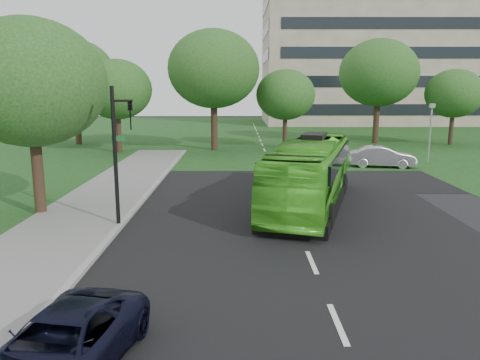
{
  "coord_description": "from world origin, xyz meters",
  "views": [
    {
      "loc": [
        -2.35,
        -16.2,
        5.48
      ],
      "look_at": [
        -2.29,
        3.65,
        1.6
      ],
      "focal_mm": 35.0,
      "sensor_mm": 36.0,
      "label": 1
    }
  ],
  "objects_px": {
    "tree_park_d": "(379,73)",
    "tree_park_f": "(74,73)",
    "tree_park_a": "(117,89)",
    "tree_park_b": "(214,69)",
    "tree_side_near": "(30,83)",
    "camera_pole": "(431,125)",
    "tree_park_c": "(286,95)",
    "sedan": "(382,157)",
    "suv": "(62,346)",
    "tree_park_e": "(454,94)",
    "office_building": "(389,44)",
    "bus": "(310,174)",
    "traffic_light": "(119,146)"
  },
  "relations": [
    {
      "from": "tree_park_d",
      "to": "tree_park_f",
      "type": "xyz_separation_m",
      "value": [
        -29.99,
        -0.9,
        -0.06
      ]
    },
    {
      "from": "tree_park_a",
      "to": "tree_park_b",
      "type": "bearing_deg",
      "value": 11.28
    },
    {
      "from": "tree_side_near",
      "to": "camera_pole",
      "type": "xyz_separation_m",
      "value": [
        23.1,
        14.84,
        -2.88
      ]
    },
    {
      "from": "tree_park_b",
      "to": "tree_park_f",
      "type": "relative_size",
      "value": 1.04
    },
    {
      "from": "tree_park_c",
      "to": "tree_park_f",
      "type": "distance_m",
      "value": 20.67
    },
    {
      "from": "sedan",
      "to": "tree_park_c",
      "type": "bearing_deg",
      "value": 37.38
    },
    {
      "from": "tree_park_a",
      "to": "suv",
      "type": "height_order",
      "value": "tree_park_a"
    },
    {
      "from": "tree_park_c",
      "to": "tree_park_b",
      "type": "bearing_deg",
      "value": -166.59
    },
    {
      "from": "tree_park_a",
      "to": "sedan",
      "type": "bearing_deg",
      "value": -20.86
    },
    {
      "from": "tree_park_a",
      "to": "tree_park_e",
      "type": "distance_m",
      "value": 31.93
    },
    {
      "from": "tree_park_a",
      "to": "sedan",
      "type": "relative_size",
      "value": 1.75
    },
    {
      "from": "office_building",
      "to": "bus",
      "type": "height_order",
      "value": "office_building"
    },
    {
      "from": "tree_park_b",
      "to": "tree_park_e",
      "type": "bearing_deg",
      "value": 9.54
    },
    {
      "from": "tree_park_b",
      "to": "bus",
      "type": "bearing_deg",
      "value": -75.03
    },
    {
      "from": "tree_park_f",
      "to": "traffic_light",
      "type": "bearing_deg",
      "value": -68.34
    },
    {
      "from": "office_building",
      "to": "camera_pole",
      "type": "distance_m",
      "value": 45.39
    },
    {
      "from": "tree_park_e",
      "to": "sedan",
      "type": "distance_m",
      "value": 17.75
    },
    {
      "from": "tree_park_e",
      "to": "suv",
      "type": "relative_size",
      "value": 1.64
    },
    {
      "from": "office_building",
      "to": "suv",
      "type": "bearing_deg",
      "value": -111.6
    },
    {
      "from": "tree_park_b",
      "to": "tree_park_f",
      "type": "height_order",
      "value": "tree_park_b"
    },
    {
      "from": "office_building",
      "to": "camera_pole",
      "type": "bearing_deg",
      "value": -102.99
    },
    {
      "from": "tree_park_a",
      "to": "camera_pole",
      "type": "relative_size",
      "value": 1.81
    },
    {
      "from": "suv",
      "to": "camera_pole",
      "type": "xyz_separation_m",
      "value": [
        17.73,
        26.74,
        2.22
      ]
    },
    {
      "from": "bus",
      "to": "camera_pole",
      "type": "xyz_separation_m",
      "value": [
        10.99,
        13.4,
        1.27
      ]
    },
    {
      "from": "tree_park_b",
      "to": "suv",
      "type": "xyz_separation_m",
      "value": [
        -1.19,
        -34.09,
        -6.55
      ]
    },
    {
      "from": "tree_park_a",
      "to": "tree_park_e",
      "type": "height_order",
      "value": "tree_park_a"
    },
    {
      "from": "tree_park_f",
      "to": "bus",
      "type": "bearing_deg",
      "value": -52.48
    },
    {
      "from": "tree_park_b",
      "to": "suv",
      "type": "bearing_deg",
      "value": -92.01
    },
    {
      "from": "camera_pole",
      "to": "tree_park_c",
      "type": "bearing_deg",
      "value": 142.04
    },
    {
      "from": "tree_park_b",
      "to": "bus",
      "type": "height_order",
      "value": "tree_park_b"
    },
    {
      "from": "tree_park_f",
      "to": "bus",
      "type": "relative_size",
      "value": 0.91
    },
    {
      "from": "tree_park_e",
      "to": "traffic_light",
      "type": "xyz_separation_m",
      "value": [
        -25.69,
        -28.0,
        -1.73
      ]
    },
    {
      "from": "sedan",
      "to": "traffic_light",
      "type": "height_order",
      "value": "traffic_light"
    },
    {
      "from": "camera_pole",
      "to": "sedan",
      "type": "bearing_deg",
      "value": -148.99
    },
    {
      "from": "office_building",
      "to": "tree_park_f",
      "type": "bearing_deg",
      "value": -142.1
    },
    {
      "from": "suv",
      "to": "tree_park_f",
      "type": "bearing_deg",
      "value": 118.62
    },
    {
      "from": "traffic_light",
      "to": "tree_park_f",
      "type": "bearing_deg",
      "value": 98.97
    },
    {
      "from": "tree_park_f",
      "to": "sedan",
      "type": "distance_m",
      "value": 30.33
    },
    {
      "from": "suv",
      "to": "tree_park_e",
      "type": "bearing_deg",
      "value": 67.78
    },
    {
      "from": "tree_park_a",
      "to": "bus",
      "type": "distance_m",
      "value": 23.87
    },
    {
      "from": "office_building",
      "to": "tree_side_near",
      "type": "xyz_separation_m",
      "value": [
        -33.07,
        -58.06,
        -6.78
      ]
    },
    {
      "from": "suv",
      "to": "camera_pole",
      "type": "relative_size",
      "value": 1.02
    },
    {
      "from": "tree_park_a",
      "to": "camera_pole",
      "type": "distance_m",
      "value": 25.54
    },
    {
      "from": "camera_pole",
      "to": "suv",
      "type": "bearing_deg",
      "value": -119.79
    },
    {
      "from": "tree_park_f",
      "to": "tree_side_near",
      "type": "height_order",
      "value": "tree_park_f"
    },
    {
      "from": "office_building",
      "to": "bus",
      "type": "distance_m",
      "value": 61.36
    },
    {
      "from": "tree_park_a",
      "to": "tree_park_d",
      "type": "distance_m",
      "value": 25.43
    },
    {
      "from": "tree_park_e",
      "to": "traffic_light",
      "type": "bearing_deg",
      "value": -132.54
    },
    {
      "from": "tree_side_near",
      "to": "sedan",
      "type": "distance_m",
      "value": 23.35
    },
    {
      "from": "suv",
      "to": "tree_park_c",
      "type": "bearing_deg",
      "value": 88.26
    }
  ]
}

